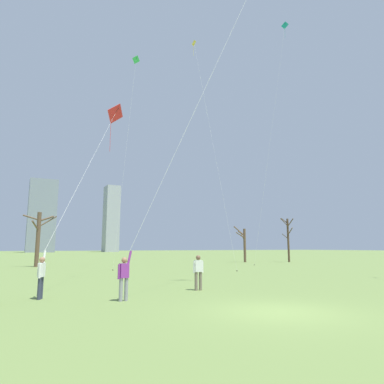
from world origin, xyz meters
TOP-DOWN VIEW (x-y plane):
  - ground_plane at (0.00, 0.00)m, footprint 400.00×400.00m
  - kite_flyer_midfield_center_pink at (-1.65, 4.35)m, footprint 9.24×0.71m
  - kite_flyer_midfield_right_red at (-5.39, 8.04)m, footprint 5.25×7.70m
  - bystander_far_off_by_trees at (0.35, 6.03)m, footprint 0.51×0.25m
  - distant_kite_high_overhead_teal at (20.59, 21.93)m, footprint 4.54×2.53m
  - distant_kite_drifting_right_green at (2.27, 23.46)m, footprint 2.59×1.86m
  - distant_kite_low_near_trees_yellow at (8.29, 20.75)m, footprint 1.43×5.81m
  - bare_tree_leftmost at (-5.19, 31.03)m, footprint 3.34×1.75m
  - bare_tree_rightmost at (26.10, 28.17)m, footprint 1.60×2.04m
  - bare_tree_far_right_edge at (20.50, 30.68)m, footprint 1.91×1.62m
  - skyline_mid_tower_right at (30.56, 144.19)m, footprint 5.84×7.68m
  - skyline_wide_slab at (2.19, 140.29)m, footprint 10.39×6.08m

SIDE VIEW (x-z plane):
  - ground_plane at x=0.00m, z-range 0.00..0.00m
  - bystander_far_off_by_trees at x=0.35m, z-range 0.09..1.71m
  - bare_tree_far_right_edge at x=20.50m, z-range 0.14..5.00m
  - bare_tree_leftmost at x=-5.19m, z-range 0.36..6.00m
  - bare_tree_rightmost at x=26.10m, z-range 0.24..6.25m
  - kite_flyer_midfield_right_red at x=-5.39m, z-range -2.43..9.14m
  - kite_flyer_midfield_center_pink at x=-1.65m, z-range -4.59..15.81m
  - skyline_wide_slab at x=2.19m, z-range 0.00..28.61m
  - skyline_mid_tower_right at x=30.56m, z-range 0.00..28.79m
  - distant_kite_drifting_right_green at x=2.27m, z-range 8.04..29.67m
  - distant_kite_low_near_trees_yellow at x=8.29m, z-range 8.29..32.13m
  - distant_kite_high_overhead_teal at x=20.59m, z-range 10.72..40.81m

